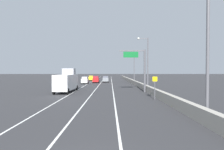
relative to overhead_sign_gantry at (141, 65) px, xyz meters
The scene contains 15 objects.
ground_plane 37.96m from the overhead_sign_gantry, 99.66° to the left, with size 320.00×320.00×0.00m, color #2D2D30.
lane_stripe_left 30.88m from the overhead_sign_gantry, 112.79° to the left, with size 0.16×130.00×0.00m, color silver.
lane_stripe_center 29.71m from the overhead_sign_gantry, 106.48° to the left, with size 0.16×130.00×0.00m, color silver.
lane_stripe_right 28.93m from the overhead_sign_gantry, 99.72° to the left, with size 0.16×130.00×0.00m, color silver.
jersey_barrier_right 13.85m from the overhead_sign_gantry, 84.16° to the left, with size 0.60×120.00×1.10m, color #9E998E.
overhead_sign_gantry is the anchor object (origin of this frame).
speed_advisory_sign 9.21m from the overhead_sign_gantry, 87.09° to the right, with size 0.60×0.11×3.00m.
lamp_post_right_near 18.87m from the overhead_sign_gantry, 84.57° to the right, with size 2.14×0.44×10.11m.
lamp_post_right_second 3.27m from the overhead_sign_gantry, 59.86° to the left, with size 2.14×0.44×10.11m.
lamp_post_right_third 24.18m from the overhead_sign_gantry, 85.95° to the left, with size 2.14×0.44×10.11m.
car_red_0 28.58m from the overhead_sign_gantry, 110.40° to the left, with size 1.89×4.40×2.14m.
car_white_1 25.68m from the overhead_sign_gantry, 120.08° to the left, with size 1.88×4.44×2.08m.
car_gray_2 29.98m from the overhead_sign_gantry, 103.30° to the left, with size 1.95×4.12×2.05m.
car_yellow_3 41.63m from the overhead_sign_gantry, 107.80° to the left, with size 1.92×4.60×1.96m.
box_truck 13.34m from the overhead_sign_gantry, behind, with size 2.68×8.18×4.20m.
Camera 1 is at (0.98, -6.00, 3.75)m, focal length 30.04 mm.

